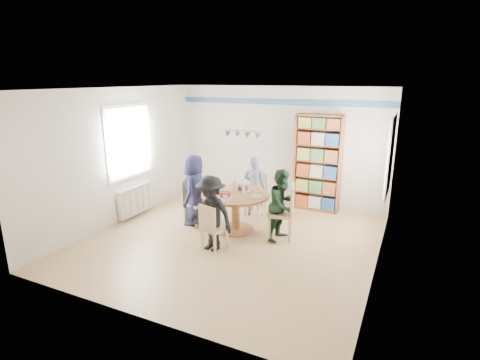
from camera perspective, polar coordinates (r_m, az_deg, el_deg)
The scene contains 14 objects.
ground at distance 6.92m, azimuth -1.43°, elevation -9.22°, with size 5.00×5.00×0.00m, color tan.
room_shell at distance 7.29m, azimuth -0.28°, elevation 5.65°, with size 5.00×5.00×5.00m.
radiator at distance 8.31m, azimuth -15.58°, elevation -2.95°, with size 0.12×1.00×0.60m.
dining_table at distance 7.16m, azimuth -0.67°, elevation -3.55°, with size 1.30×1.30×0.75m.
chair_left at distance 7.65m, azimuth -7.24°, elevation -3.01°, with size 0.46×0.46×0.88m.
chair_right at distance 6.85m, azimuth 6.93°, elevation -4.53°, with size 0.55×0.55×1.02m.
chair_far at distance 8.09m, azimuth 2.65°, elevation -1.81°, with size 0.43×0.43×0.90m.
chair_near at distance 6.36m, azimuth -4.37°, elevation -7.00°, with size 0.45×0.45×0.84m.
person_left at distance 7.50m, azimuth -6.94°, elevation -1.52°, with size 0.70×0.45×1.43m, color #181B35.
person_right at distance 6.80m, azimuth 6.48°, elevation -3.79°, with size 0.64×0.50×1.31m, color black.
person_far at distance 7.91m, azimuth 2.23°, elevation -0.99°, with size 0.48×0.31×1.30m, color gray.
person_near at distance 6.35m, azimuth -4.44°, elevation -5.12°, with size 0.85×0.49×1.32m, color black.
bookshelf at distance 8.37m, azimuth 11.77°, elevation 2.40°, with size 1.01×0.30×2.13m.
tableware at distance 7.11m, azimuth -0.75°, elevation -1.53°, with size 1.04×1.04×0.27m.
Camera 1 is at (2.84, -5.62, 2.87)m, focal length 28.00 mm.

